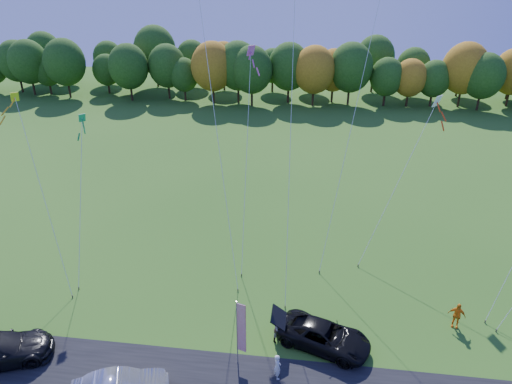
# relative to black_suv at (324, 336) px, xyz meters

# --- Properties ---
(ground) EXTENTS (160.00, 160.00, 0.00)m
(ground) POSITION_rel_black_suv_xyz_m (-4.74, -0.29, -0.75)
(ground) COLOR #2A5B18
(tree_line) EXTENTS (116.00, 12.00, 10.00)m
(tree_line) POSITION_rel_black_suv_xyz_m (-4.74, 54.71, -0.75)
(tree_line) COLOR #1E4711
(tree_line) RESTS_ON ground
(black_suv) EXTENTS (5.89, 4.13, 1.49)m
(black_suv) POSITION_rel_black_suv_xyz_m (0.00, 0.00, 0.00)
(black_suv) COLOR black
(black_suv) RESTS_ON ground
(person_tailgate_a) EXTENTS (0.57, 0.68, 1.58)m
(person_tailgate_a) POSITION_rel_black_suv_xyz_m (-2.51, -2.66, 0.05)
(person_tailgate_a) COLOR silver
(person_tailgate_a) RESTS_ON ground
(person_tailgate_b) EXTENTS (0.90, 0.95, 1.55)m
(person_tailgate_b) POSITION_rel_black_suv_xyz_m (-2.66, 0.13, 0.03)
(person_tailgate_b) COLOR gray
(person_tailgate_b) RESTS_ON ground
(person_east) EXTENTS (1.10, 0.71, 1.73)m
(person_east) POSITION_rel_black_suv_xyz_m (8.04, 2.68, 0.12)
(person_east) COLOR orange
(person_east) RESTS_ON ground
(feather_flag) EXTENTS (0.55, 0.22, 4.31)m
(feather_flag) POSITION_rel_black_suv_xyz_m (-4.59, -1.94, 1.89)
(feather_flag) COLOR #999999
(feather_flag) RESTS_ON ground
(kite_delta_blue) EXTENTS (6.23, 9.81, 28.57)m
(kite_delta_blue) POSITION_rel_black_suv_xyz_m (-8.19, 8.69, 13.08)
(kite_delta_blue) COLOR #4C3F33
(kite_delta_blue) RESTS_ON ground
(kite_parafoil_orange) EXTENTS (6.57, 11.92, 29.64)m
(kite_parafoil_orange) POSITION_rel_black_suv_xyz_m (2.16, 12.86, 13.91)
(kite_parafoil_orange) COLOR #4C3F33
(kite_parafoil_orange) RESTS_ON ground
(kite_delta_red) EXTENTS (2.44, 8.53, 25.33)m
(kite_delta_red) POSITION_rel_black_suv_xyz_m (-2.75, 7.23, 13.25)
(kite_delta_red) COLOR #4C3F33
(kite_delta_red) RESTS_ON ground
(kite_diamond_yellow) EXTENTS (4.67, 5.21, 13.02)m
(kite_diamond_yellow) POSITION_rel_black_suv_xyz_m (-18.82, 4.55, 5.56)
(kite_diamond_yellow) COLOR #4C3F33
(kite_diamond_yellow) RESTS_ON ground
(kite_diamond_green) EXTENTS (1.08, 5.89, 11.22)m
(kite_diamond_green) POSITION_rel_black_suv_xyz_m (-17.04, 5.87, 4.83)
(kite_diamond_green) COLOR #4C3F33
(kite_diamond_green) RESTS_ON ground
(kite_diamond_white) EXTENTS (5.72, 6.03, 12.18)m
(kite_diamond_white) POSITION_rel_black_suv_xyz_m (5.08, 10.98, 5.02)
(kite_diamond_white) COLOR #4C3F33
(kite_diamond_white) RESTS_ON ground
(kite_diamond_pink) EXTENTS (1.26, 7.25, 15.49)m
(kite_diamond_pink) POSITION_rel_black_suv_xyz_m (-5.93, 9.65, 7.42)
(kite_diamond_pink) COLOR #4C3F33
(kite_diamond_pink) RESTS_ON ground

